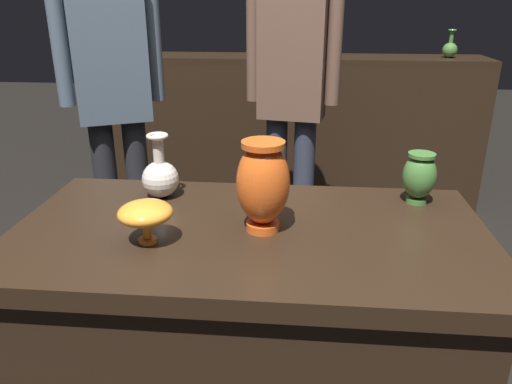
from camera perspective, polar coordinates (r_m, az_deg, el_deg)
display_plinth at (r=1.46m, az=-0.70°, el=-18.30°), size 1.20×0.64×0.80m
back_display_shelf at (r=3.43m, az=3.10°, el=7.17°), size 2.60×0.40×0.99m
vase_centerpiece at (r=1.19m, az=0.81°, el=1.01°), size 0.13×0.13×0.23m
vase_tall_behind at (r=1.45m, az=-11.00°, el=1.82°), size 0.11×0.11×0.19m
vase_left_accent at (r=1.18m, az=-12.66°, el=-2.47°), size 0.13×0.13×0.10m
vase_right_accent at (r=1.45m, az=18.34°, el=1.77°), size 0.09×0.09×0.15m
shelf_vase_far_right at (r=3.45m, az=21.49°, el=15.14°), size 0.09×0.09×0.17m
shelf_vase_far_left at (r=3.47m, az=-14.98°, el=17.13°), size 0.08×0.08×0.26m
visitor_near_left at (r=2.38m, az=-16.25°, el=11.69°), size 0.43×0.30×1.65m
visitor_center_back at (r=2.52m, az=4.19°, el=11.82°), size 0.46×0.23×1.57m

